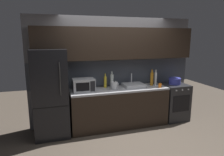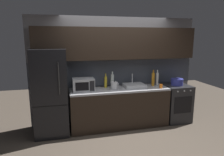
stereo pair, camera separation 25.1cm
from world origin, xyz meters
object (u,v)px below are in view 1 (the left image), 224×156
oven_range (174,102)px  cooking_pot (175,81)px  microwave (84,85)px  kettle (114,86)px  wine_bottle_yellow (105,82)px  wine_bottle_clear (112,81)px  wine_bottle_white (156,78)px  mug_orange (160,85)px  wine_bottle_amber (152,79)px  refrigerator (51,94)px

oven_range → cooking_pot: bearing=170.5°
microwave → kettle: 0.68m
microwave → wine_bottle_yellow: (0.53, 0.17, -0.00)m
kettle → wine_bottle_clear: size_ratio=0.53×
wine_bottle_white → cooking_pot: 0.49m
wine_bottle_white → mug_orange: wine_bottle_white is taller
wine_bottle_yellow → wine_bottle_clear: size_ratio=0.88×
kettle → wine_bottle_amber: 0.99m
refrigerator → wine_bottle_white: (2.46, 0.11, 0.15)m
wine_bottle_amber → oven_range: bearing=-6.5°
wine_bottle_yellow → cooking_pot: bearing=-6.3°
microwave → mug_orange: size_ratio=4.85×
oven_range → refrigerator: bearing=180.0°
microwave → kettle: (0.67, -0.06, -0.05)m
kettle → cooking_pot: bearing=1.5°
mug_orange → oven_range: bearing=18.7°
wine_bottle_white → cooking_pot: wine_bottle_white is taller
wine_bottle_clear → wine_bottle_white: 1.10m
oven_range → wine_bottle_yellow: bearing=173.7°
oven_range → wine_bottle_amber: size_ratio=2.35×
wine_bottle_yellow → wine_bottle_clear: wine_bottle_clear is taller
kettle → wine_bottle_white: (1.11, 0.15, 0.07)m
oven_range → kettle: size_ratio=4.57×
mug_orange → wine_bottle_white: bearing=81.2°
oven_range → microwave: bearing=179.5°
cooking_pot → wine_bottle_amber: bearing=173.5°
refrigerator → wine_bottle_yellow: refrigerator is taller
refrigerator → wine_bottle_white: bearing=2.6°
wine_bottle_yellow → mug_orange: size_ratio=3.42×
refrigerator → kettle: refrigerator is taller
wine_bottle_yellow → cooking_pot: size_ratio=1.11×
microwave → kettle: microwave is taller
wine_bottle_clear → cooking_pot: (1.57, -0.17, -0.08)m
wine_bottle_white → mug_orange: (-0.04, -0.29, -0.11)m
wine_bottle_yellow → refrigerator: bearing=-171.1°
kettle → wine_bottle_white: size_ratio=0.53×
mug_orange → refrigerator: bearing=175.8°
mug_orange → wine_bottle_clear: bearing=161.8°
oven_range → wine_bottle_yellow: size_ratio=2.78×
wine_bottle_amber → cooking_pot: wine_bottle_amber is taller
wine_bottle_amber → cooking_pot: size_ratio=1.32×
wine_bottle_yellow → wine_bottle_amber: bearing=-6.1°
oven_range → kettle: (-1.59, -0.04, 0.54)m
wine_bottle_amber → microwave: bearing=-178.3°
wine_bottle_white → oven_range: bearing=-13.2°
wine_bottle_white → wine_bottle_yellow: bearing=176.4°
oven_range → wine_bottle_clear: size_ratio=2.44×
wine_bottle_clear → wine_bottle_white: (1.10, -0.06, 0.00)m
wine_bottle_yellow → wine_bottle_white: (1.25, -0.08, 0.02)m
oven_range → kettle: bearing=-178.5°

